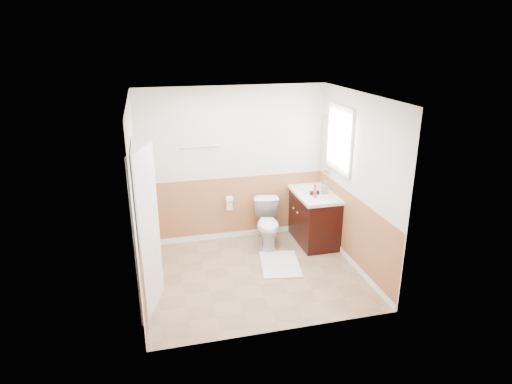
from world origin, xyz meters
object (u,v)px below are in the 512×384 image
object	(u,v)px
lotion_bottle	(315,191)
soap_dispenser	(325,188)
vanity_cabinet	(313,217)
toilet	(268,224)
bath_mat	(280,264)

from	to	relation	value
lotion_bottle	soap_dispenser	world-z (taller)	lotion_bottle
soap_dispenser	lotion_bottle	bearing A→B (deg)	-146.50
vanity_cabinet	toilet	bearing A→B (deg)	-178.90
vanity_cabinet	lotion_bottle	size ratio (longest dim) A/B	5.00
vanity_cabinet	bath_mat	bearing A→B (deg)	-137.60
bath_mat	lotion_bottle	size ratio (longest dim) A/B	3.64
lotion_bottle	bath_mat	bearing A→B (deg)	-148.63
lotion_bottle	toilet	bearing A→B (deg)	157.28
vanity_cabinet	soap_dispenser	size ratio (longest dim) A/B	5.51
vanity_cabinet	soap_dispenser	xyz separation A→B (m)	(0.12, -0.15, 0.55)
vanity_cabinet	lotion_bottle	bearing A→B (deg)	-108.87
toilet	vanity_cabinet	xyz separation A→B (m)	(0.76, 0.01, 0.04)
toilet	lotion_bottle	xyz separation A→B (m)	(0.66, -0.28, 0.60)
toilet	vanity_cabinet	distance (m)	0.76
toilet	soap_dispenser	size ratio (longest dim) A/B	3.66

